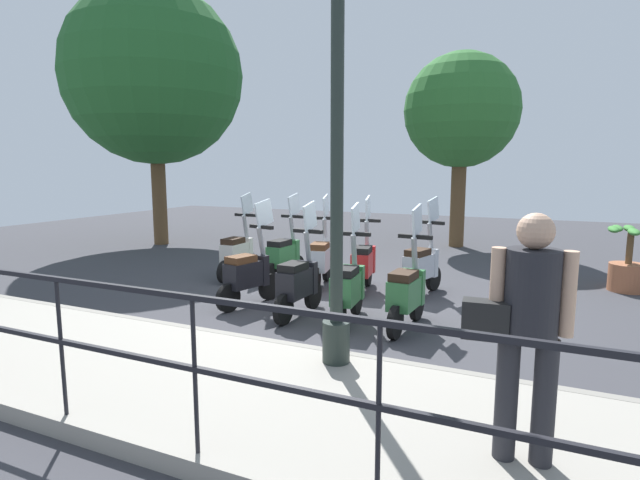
% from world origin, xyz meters
% --- Properties ---
extents(ground_plane, '(28.00, 28.00, 0.00)m').
position_xyz_m(ground_plane, '(0.00, 0.00, 0.00)').
color(ground_plane, '#38383D').
extents(promenade_walkway, '(2.20, 20.00, 0.15)m').
position_xyz_m(promenade_walkway, '(-3.15, 0.00, 0.07)').
color(promenade_walkway, gray).
rests_on(promenade_walkway, ground_plane).
extents(fence_railing, '(0.04, 16.03, 1.07)m').
position_xyz_m(fence_railing, '(-4.20, 0.00, 0.89)').
color(fence_railing, black).
rests_on(fence_railing, promenade_walkway).
extents(lamp_post_near, '(0.26, 0.90, 3.98)m').
position_xyz_m(lamp_post_near, '(-2.40, -0.85, 1.90)').
color(lamp_post_near, '#232D28').
rests_on(lamp_post_near, promenade_walkway).
extents(pedestrian_with_bag, '(0.35, 0.64, 1.59)m').
position_xyz_m(pedestrian_with_bag, '(-3.42, -2.54, 1.08)').
color(pedestrian_with_bag, '#28282D').
rests_on(pedestrian_with_bag, promenade_walkway).
extents(tree_large, '(4.40, 4.40, 6.45)m').
position_xyz_m(tree_large, '(3.38, 6.50, 4.24)').
color(tree_large, brown).
rests_on(tree_large, ground_plane).
extents(tree_distant, '(2.78, 2.78, 4.75)m').
position_xyz_m(tree_distant, '(6.15, -0.59, 3.33)').
color(tree_distant, brown).
rests_on(tree_distant, ground_plane).
extents(potted_palm, '(1.06, 0.66, 1.05)m').
position_xyz_m(potted_palm, '(2.64, -3.88, 0.45)').
color(potted_palm, '#9E5B3D').
rests_on(potted_palm, ground_plane).
extents(scooter_near_0, '(1.23, 0.44, 1.54)m').
position_xyz_m(scooter_near_0, '(-0.74, -1.10, 0.48)').
color(scooter_near_0, black).
rests_on(scooter_near_0, ground_plane).
extents(scooter_near_1, '(1.23, 0.44, 1.54)m').
position_xyz_m(scooter_near_1, '(-0.80, -0.35, 0.48)').
color(scooter_near_1, black).
rests_on(scooter_near_1, ground_plane).
extents(scooter_near_2, '(1.23, 0.44, 1.54)m').
position_xyz_m(scooter_near_2, '(-0.81, 0.36, 0.48)').
color(scooter_near_2, black).
rests_on(scooter_near_2, ground_plane).
extents(scooter_near_3, '(1.22, 0.51, 1.54)m').
position_xyz_m(scooter_near_3, '(-0.64, 1.25, 0.48)').
color(scooter_near_3, black).
rests_on(scooter_near_3, ground_plane).
extents(scooter_far_0, '(1.21, 0.52, 1.54)m').
position_xyz_m(scooter_far_0, '(0.96, -0.90, 0.48)').
color(scooter_far_0, black).
rests_on(scooter_far_0, ground_plane).
extents(scooter_far_1, '(1.23, 0.46, 1.54)m').
position_xyz_m(scooter_far_1, '(0.82, 0.01, 0.48)').
color(scooter_far_1, black).
rests_on(scooter_far_1, ground_plane).
extents(scooter_far_2, '(1.22, 0.49, 1.54)m').
position_xyz_m(scooter_far_2, '(0.88, 0.78, 0.48)').
color(scooter_far_2, black).
rests_on(scooter_far_2, ground_plane).
extents(scooter_far_3, '(1.23, 0.44, 1.54)m').
position_xyz_m(scooter_far_3, '(0.91, 1.51, 0.48)').
color(scooter_far_3, black).
rests_on(scooter_far_3, ground_plane).
extents(scooter_far_4, '(1.23, 0.44, 1.54)m').
position_xyz_m(scooter_far_4, '(0.78, 2.38, 0.48)').
color(scooter_far_4, black).
rests_on(scooter_far_4, ground_plane).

